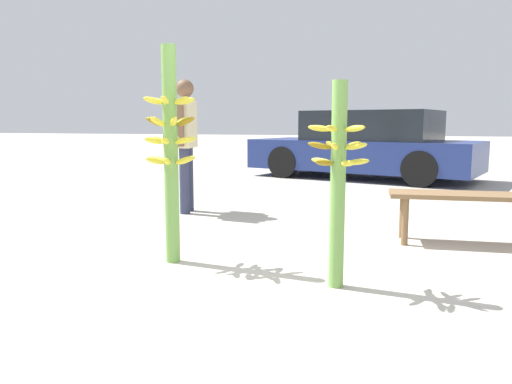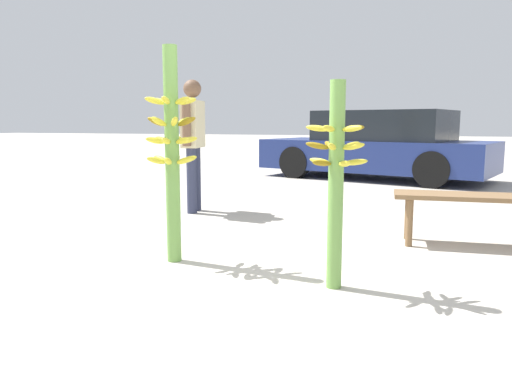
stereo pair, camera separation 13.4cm
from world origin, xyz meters
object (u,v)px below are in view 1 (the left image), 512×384
at_px(market_bench, 476,201).
at_px(parked_car, 366,146).
at_px(banana_stalk_center, 338,178).
at_px(banana_stalk_left, 171,150).
at_px(vendor_person, 186,134).

xyz_separation_m(market_bench, parked_car, (-1.33, 5.26, 0.24)).
xyz_separation_m(banana_stalk_center, parked_car, (-0.27, 6.77, -0.10)).
distance_m(market_bench, parked_car, 5.43).
bearing_deg(banana_stalk_left, market_bench, 28.01).
xyz_separation_m(banana_stalk_center, vendor_person, (-2.11, 2.32, 0.22)).
distance_m(banana_stalk_left, market_bench, 2.73).
height_order(banana_stalk_left, market_bench, banana_stalk_left).
height_order(banana_stalk_center, parked_car, banana_stalk_center).
distance_m(banana_stalk_left, banana_stalk_center, 1.35).
xyz_separation_m(banana_stalk_left, vendor_person, (-0.80, 2.07, 0.06)).
bearing_deg(banana_stalk_left, banana_stalk_center, -10.74).
bearing_deg(market_bench, banana_stalk_left, -155.78).
bearing_deg(vendor_person, banana_stalk_center, 33.35).
height_order(banana_stalk_center, vendor_person, vendor_person).
xyz_separation_m(banana_stalk_left, parked_car, (1.05, 6.52, -0.25)).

